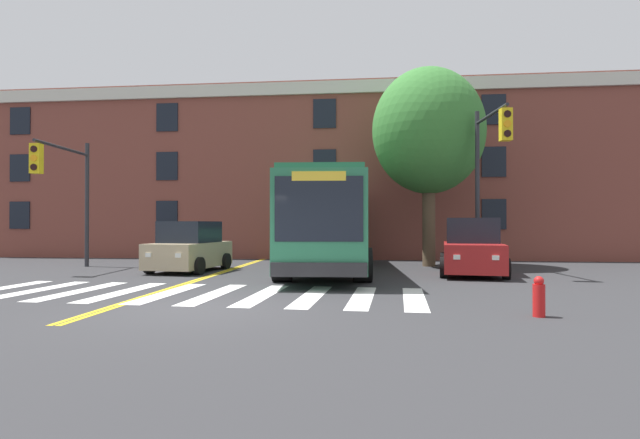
{
  "coord_description": "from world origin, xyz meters",
  "views": [
    {
      "loc": [
        3.54,
        -9.83,
        1.71
      ],
      "look_at": [
        1.66,
        7.41,
        1.87
      ],
      "focal_mm": 28.0,
      "sensor_mm": 36.0,
      "label": 1
    }
  ],
  "objects_px": {
    "traffic_light_near_corner": "(488,161)",
    "traffic_light_far_corner": "(66,181)",
    "car_red_far_lane": "(472,249)",
    "car_tan_near_lane": "(190,248)",
    "street_tree_curbside_large": "(429,132)",
    "fire_hydrant": "(539,297)",
    "city_bus": "(326,222)"
  },
  "relations": [
    {
      "from": "traffic_light_near_corner",
      "to": "traffic_light_far_corner",
      "type": "distance_m",
      "value": 15.23
    },
    {
      "from": "car_red_far_lane",
      "to": "traffic_light_near_corner",
      "type": "xyz_separation_m",
      "value": [
        0.56,
        0.05,
        3.02
      ]
    },
    {
      "from": "car_tan_near_lane",
      "to": "traffic_light_far_corner",
      "type": "height_order",
      "value": "traffic_light_far_corner"
    },
    {
      "from": "car_tan_near_lane",
      "to": "traffic_light_far_corner",
      "type": "relative_size",
      "value": 0.77
    },
    {
      "from": "street_tree_curbside_large",
      "to": "fire_hydrant",
      "type": "height_order",
      "value": "street_tree_curbside_large"
    },
    {
      "from": "car_tan_near_lane",
      "to": "car_red_far_lane",
      "type": "relative_size",
      "value": 0.83
    },
    {
      "from": "car_tan_near_lane",
      "to": "city_bus",
      "type": "bearing_deg",
      "value": 9.38
    },
    {
      "from": "car_red_far_lane",
      "to": "traffic_light_near_corner",
      "type": "height_order",
      "value": "traffic_light_near_corner"
    },
    {
      "from": "traffic_light_far_corner",
      "to": "fire_hydrant",
      "type": "xyz_separation_m",
      "value": [
        14.38,
        -7.75,
        -2.97
      ]
    },
    {
      "from": "car_red_far_lane",
      "to": "traffic_light_far_corner",
      "type": "height_order",
      "value": "traffic_light_far_corner"
    },
    {
      "from": "street_tree_curbside_large",
      "to": "traffic_light_near_corner",
      "type": "bearing_deg",
      "value": -61.94
    },
    {
      "from": "street_tree_curbside_large",
      "to": "traffic_light_far_corner",
      "type": "bearing_deg",
      "value": -166.45
    },
    {
      "from": "traffic_light_far_corner",
      "to": "street_tree_curbside_large",
      "type": "relative_size",
      "value": 0.62
    },
    {
      "from": "car_red_far_lane",
      "to": "fire_hydrant",
      "type": "xyz_separation_m",
      "value": [
        -0.29,
        -7.85,
        -0.5
      ]
    },
    {
      "from": "fire_hydrant",
      "to": "street_tree_curbside_large",
      "type": "bearing_deg",
      "value": 94.23
    },
    {
      "from": "city_bus",
      "to": "traffic_light_near_corner",
      "type": "distance_m",
      "value": 6.05
    },
    {
      "from": "traffic_light_near_corner",
      "to": "street_tree_curbside_large",
      "type": "height_order",
      "value": "street_tree_curbside_large"
    },
    {
      "from": "city_bus",
      "to": "street_tree_curbside_large",
      "type": "relative_size",
      "value": 1.47
    },
    {
      "from": "street_tree_curbside_large",
      "to": "fire_hydrant",
      "type": "xyz_separation_m",
      "value": [
        0.81,
        -11.01,
        -5.11
      ]
    },
    {
      "from": "car_red_far_lane",
      "to": "fire_hydrant",
      "type": "distance_m",
      "value": 7.87
    },
    {
      "from": "traffic_light_near_corner",
      "to": "street_tree_curbside_large",
      "type": "bearing_deg",
      "value": 118.06
    },
    {
      "from": "traffic_light_near_corner",
      "to": "city_bus",
      "type": "bearing_deg",
      "value": 172.15
    },
    {
      "from": "car_tan_near_lane",
      "to": "traffic_light_near_corner",
      "type": "height_order",
      "value": "traffic_light_near_corner"
    },
    {
      "from": "city_bus",
      "to": "street_tree_curbside_large",
      "type": "xyz_separation_m",
      "value": [
        3.97,
        2.33,
        3.69
      ]
    },
    {
      "from": "city_bus",
      "to": "fire_hydrant",
      "type": "distance_m",
      "value": 10.01
    },
    {
      "from": "car_red_far_lane",
      "to": "traffic_light_far_corner",
      "type": "relative_size",
      "value": 0.93
    },
    {
      "from": "city_bus",
      "to": "fire_hydrant",
      "type": "bearing_deg",
      "value": -61.15
    },
    {
      "from": "city_bus",
      "to": "traffic_light_far_corner",
      "type": "xyz_separation_m",
      "value": [
        -9.59,
        -0.93,
        1.54
      ]
    },
    {
      "from": "car_tan_near_lane",
      "to": "traffic_light_near_corner",
      "type": "bearing_deg",
      "value": 0.18
    },
    {
      "from": "traffic_light_near_corner",
      "to": "fire_hydrant",
      "type": "height_order",
      "value": "traffic_light_near_corner"
    },
    {
      "from": "city_bus",
      "to": "car_red_far_lane",
      "type": "distance_m",
      "value": 5.22
    },
    {
      "from": "city_bus",
      "to": "traffic_light_far_corner",
      "type": "height_order",
      "value": "traffic_light_far_corner"
    }
  ]
}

